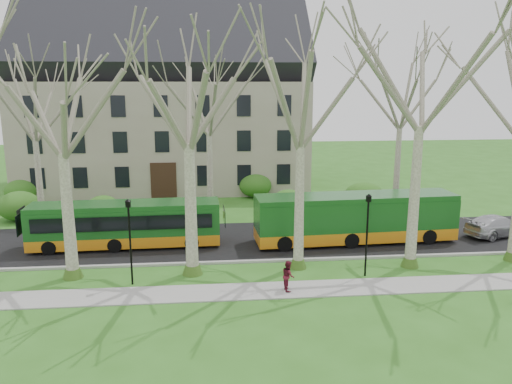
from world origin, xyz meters
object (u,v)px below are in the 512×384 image
at_px(pedestrian_b, 288,276).
at_px(bus_lead, 126,224).
at_px(bus_follow, 355,217).
at_px(sedan, 498,226).

bearing_deg(pedestrian_b, bus_lead, 46.16).
bearing_deg(bus_follow, sedan, -1.13).
bearing_deg(sedan, pedestrian_b, 98.79).
relative_size(bus_lead, bus_follow, 0.90).
relative_size(bus_lead, sedan, 2.40).
xyz_separation_m(sedan, pedestrian_b, (-15.10, -7.45, 0.06)).
bearing_deg(bus_follow, bus_lead, 175.27).
height_order(bus_lead, bus_follow, bus_follow).
bearing_deg(bus_follow, pedestrian_b, -130.19).
height_order(bus_lead, pedestrian_b, bus_lead).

